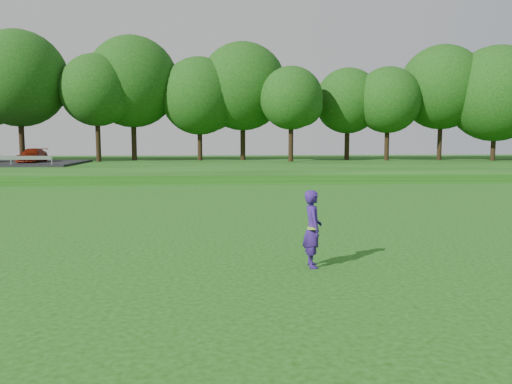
{
  "coord_description": "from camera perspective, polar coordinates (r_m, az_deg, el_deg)",
  "views": [
    {
      "loc": [
        0.3,
        -11.94,
        2.97
      ],
      "look_at": [
        1.41,
        3.16,
        1.3
      ],
      "focal_mm": 35.0,
      "sensor_mm": 36.0,
      "label": 1
    }
  ],
  "objects": [
    {
      "name": "ground",
      "position": [
        12.3,
        -5.53,
        -7.7
      ],
      "size": [
        140.0,
        140.0,
        0.0
      ],
      "primitive_type": "plane",
      "color": "#1A450D",
      "rests_on": "ground"
    },
    {
      "name": "berm",
      "position": [
        46.01,
        -4.59,
        2.96
      ],
      "size": [
        130.0,
        30.0,
        0.6
      ],
      "primitive_type": "cube",
      "color": "#1A450D",
      "rests_on": "ground"
    },
    {
      "name": "walking_path",
      "position": [
        32.07,
        -4.73,
        1.0
      ],
      "size": [
        130.0,
        1.6,
        0.04
      ],
      "primitive_type": "cube",
      "color": "gray",
      "rests_on": "ground"
    },
    {
      "name": "treeline",
      "position": [
        50.2,
        -4.64,
        12.15
      ],
      "size": [
        104.0,
        7.0,
        15.0
      ],
      "primitive_type": null,
      "color": "#103B0D",
      "rests_on": "berm"
    },
    {
      "name": "woman",
      "position": [
        11.48,
        6.48,
        -4.2
      ],
      "size": [
        0.43,
        0.65,
        1.78
      ],
      "color": "navy",
      "rests_on": "ground"
    }
  ]
}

